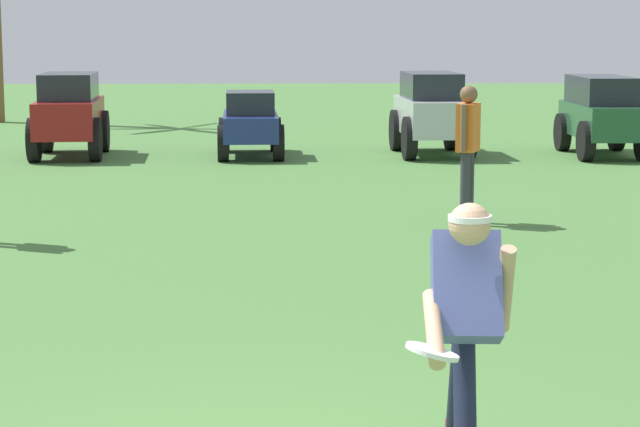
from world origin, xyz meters
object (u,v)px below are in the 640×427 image
Objects in this scene: parked_car_slot_c at (431,111)px; teammate_near_sideline at (468,141)px; parked_car_slot_d at (602,113)px; frisbee_thrower at (465,320)px; parked_car_slot_b at (250,123)px; parked_car_slot_a at (69,113)px; frisbee_in_flight at (432,352)px.

teammate_near_sideline is at bearing -93.40° from parked_car_slot_c.
parked_car_slot_d is at bearing 64.93° from teammate_near_sideline.
parked_car_slot_b is at bearing 95.75° from frisbee_thrower.
parked_car_slot_c is (1.57, 15.07, -0.05)m from frisbee_thrower.
frisbee_thrower is at bearing -84.25° from parked_car_slot_b.
parked_car_slot_c reaches higher than parked_car_slot_d.
parked_car_slot_c is (0.43, 7.26, -0.20)m from teammate_near_sideline.
parked_car_slot_a and parked_car_slot_c have the same top height.
parked_car_slot_c is at bearing 2.92° from parked_car_slot_b.
frisbee_thrower is 15.54m from parked_car_slot_d.
frisbee_thrower reaches higher than parked_car_slot_a.
teammate_near_sideline is at bearing -69.57° from parked_car_slot_b.
frisbee_in_flight is 15.67m from parked_car_slot_c.
parked_car_slot_d is at bearing 73.35° from frisbee_thrower.
frisbee_in_flight is at bearing -114.41° from frisbee_thrower.
parked_car_slot_d is (4.68, 15.38, -0.04)m from frisbee_in_flight.
teammate_near_sideline is 7.27m from parked_car_slot_c.
teammate_near_sideline is (1.14, 7.81, 0.15)m from frisbee_thrower.
frisbee_thrower is 0.59× the size of parked_car_slot_c.
teammate_near_sideline is 0.65× the size of parked_car_slot_d.
teammate_near_sideline is 0.65× the size of parked_car_slot_c.
frisbee_in_flight is 16.08m from parked_car_slot_d.
teammate_near_sideline reaches higher than parked_car_slot_c.
frisbee_thrower is at bearing -95.96° from parked_car_slot_c.
teammate_near_sideline is at bearing -51.49° from parked_car_slot_a.
parked_car_slot_a reaches higher than parked_car_slot_b.
frisbee_thrower is 0.58× the size of parked_car_slot_d.
frisbee_thrower is at bearing -73.11° from parked_car_slot_a.
parked_car_slot_a is 1.08× the size of parked_car_slot_b.
frisbee_thrower is 0.90× the size of teammate_near_sideline.
parked_car_slot_b is at bearing 110.43° from teammate_near_sideline.
parked_car_slot_a reaches higher than frisbee_in_flight.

